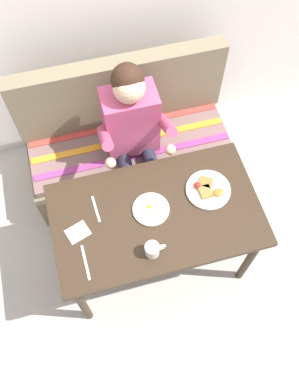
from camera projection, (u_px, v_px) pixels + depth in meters
The scene contains 10 objects.
ground_plane at pixel (155, 256), 3.00m from camera, with size 8.00×8.00×0.00m, color #AEA69A.
table at pixel (156, 219), 2.43m from camera, with size 1.20×0.70×0.73m.
couch at pixel (128, 146), 3.06m from camera, with size 1.44×0.56×1.00m.
person at pixel (133, 131), 2.62m from camera, with size 0.45×0.61×1.21m.
plate_breakfast at pixel (208, 189), 2.42m from camera, with size 0.26×0.26×0.05m.
plate_eggs at pixel (151, 209), 2.36m from camera, with size 0.21×0.21×0.04m.
coffee_mug at pixel (153, 250), 2.20m from camera, with size 0.12×0.08×0.09m.
napkin at pixel (78, 232), 2.30m from camera, with size 0.12×0.10×0.01m, color silver.
fork at pixel (96, 209), 2.37m from camera, with size 0.01×0.17×0.01m, color silver.
knife at pixel (86, 262), 2.22m from camera, with size 0.01×0.20×0.01m, color silver.
Camera 1 is at (-0.30, -0.96, 2.87)m, focal length 38.67 mm.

